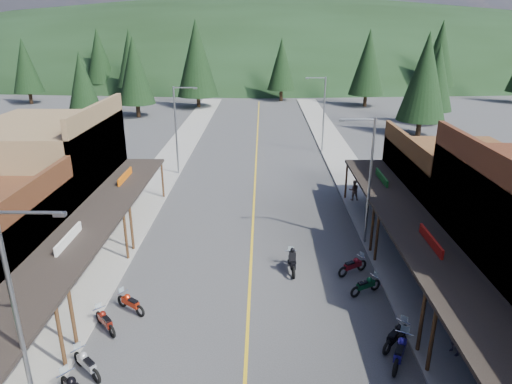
{
  "coord_description": "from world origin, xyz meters",
  "views": [
    {
      "loc": [
        0.63,
        -18.01,
        12.96
      ],
      "look_at": [
        0.24,
        9.19,
        3.0
      ],
      "focal_mm": 32.0,
      "sensor_mm": 36.0,
      "label": 1
    }
  ],
  "objects_px": {
    "pine_1": "(131,58)",
    "pine_11": "(425,77)",
    "streetlight_3": "(323,111)",
    "bike_east_7": "(396,335)",
    "streetlight_0": "(20,313)",
    "pine_0": "(25,66)",
    "pine_4": "(368,62)",
    "pine_3": "(282,64)",
    "pine_10": "(135,71)",
    "bike_west_8": "(130,302)",
    "rider_on_bike": "(292,262)",
    "streetlight_2": "(368,176)",
    "bike_west_6": "(86,363)",
    "streetlight_1": "(177,127)",
    "bike_east_8": "(366,285)",
    "bike_east_6": "(400,350)",
    "pine_8": "(82,85)",
    "pine_7": "(99,56)",
    "shop_east_3": "(455,189)",
    "pedestrian_east_a": "(457,335)",
    "bike_east_9": "(353,265)",
    "shop_west_3": "(50,173)",
    "pine_5": "(440,53)",
    "pedestrian_east_b": "(354,190)",
    "pine_2": "(197,58)",
    "bike_west_7": "(105,320)",
    "pine_9": "(437,77)"
  },
  "relations": [
    {
      "from": "pine_3",
      "to": "pine_11",
      "type": "xyz_separation_m",
      "value": [
        16.0,
        -28.0,
        0.7
      ]
    },
    {
      "from": "bike_west_7",
      "to": "pine_4",
      "type": "bearing_deg",
      "value": 26.47
    },
    {
      "from": "pine_11",
      "to": "rider_on_bike",
      "type": "xyz_separation_m",
      "value": [
        -17.69,
        -33.57,
        -6.55
      ]
    },
    {
      "from": "bike_east_9",
      "to": "shop_west_3",
      "type": "bearing_deg",
      "value": -142.5
    },
    {
      "from": "pine_1",
      "to": "bike_east_7",
      "type": "distance_m",
      "value": 78.25
    },
    {
      "from": "bike_east_8",
      "to": "pedestrian_east_a",
      "type": "xyz_separation_m",
      "value": [
        2.72,
        -4.66,
        0.49
      ]
    },
    {
      "from": "pine_1",
      "to": "pine_11",
      "type": "xyz_separation_m",
      "value": [
        44.0,
        -32.0,
        -0.05
      ]
    },
    {
      "from": "pine_1",
      "to": "pine_10",
      "type": "relative_size",
      "value": 1.08
    },
    {
      "from": "pine_2",
      "to": "bike_west_6",
      "type": "xyz_separation_m",
      "value": [
        3.78,
        -61.67,
        -7.44
      ]
    },
    {
      "from": "streetlight_2",
      "to": "pine_2",
      "type": "xyz_separation_m",
      "value": [
        -16.95,
        50.0,
        3.53
      ]
    },
    {
      "from": "pedestrian_east_b",
      "to": "pine_8",
      "type": "bearing_deg",
      "value": -40.78
    },
    {
      "from": "bike_west_6",
      "to": "bike_west_8",
      "type": "bearing_deg",
      "value": 34.13
    },
    {
      "from": "bike_east_7",
      "to": "rider_on_bike",
      "type": "xyz_separation_m",
      "value": [
        -4.05,
        6.24,
        0.06
      ]
    },
    {
      "from": "bike_west_7",
      "to": "bike_east_7",
      "type": "bearing_deg",
      "value": -45.76
    },
    {
      "from": "streetlight_3",
      "to": "bike_east_7",
      "type": "distance_m",
      "value": 32.05
    },
    {
      "from": "streetlight_3",
      "to": "pine_10",
      "type": "height_order",
      "value": "pine_10"
    },
    {
      "from": "streetlight_3",
      "to": "bike_east_9",
      "type": "height_order",
      "value": "streetlight_3"
    },
    {
      "from": "pine_4",
      "to": "bike_east_7",
      "type": "height_order",
      "value": "pine_4"
    },
    {
      "from": "pine_8",
      "to": "bike_east_6",
      "type": "relative_size",
      "value": 4.49
    },
    {
      "from": "pine_4",
      "to": "pine_7",
      "type": "distance_m",
      "value": 52.5
    },
    {
      "from": "pine_8",
      "to": "bike_east_9",
      "type": "relative_size",
      "value": 5.12
    },
    {
      "from": "pine_8",
      "to": "bike_west_6",
      "type": "height_order",
      "value": "pine_8"
    },
    {
      "from": "bike_east_8",
      "to": "pedestrian_east_a",
      "type": "relative_size",
      "value": 1.07
    },
    {
      "from": "pine_9",
      "to": "pine_5",
      "type": "bearing_deg",
      "value": 69.68
    },
    {
      "from": "pine_5",
      "to": "bike_east_8",
      "type": "bearing_deg",
      "value": -111.91
    },
    {
      "from": "pine_1",
      "to": "pedestrian_east_a",
      "type": "height_order",
      "value": "pine_1"
    },
    {
      "from": "pine_0",
      "to": "bike_west_6",
      "type": "relative_size",
      "value": 5.69
    },
    {
      "from": "streetlight_0",
      "to": "bike_east_8",
      "type": "distance_m",
      "value": 15.81
    },
    {
      "from": "bike_east_7",
      "to": "pine_5",
      "type": "bearing_deg",
      "value": 111.54
    },
    {
      "from": "rider_on_bike",
      "to": "pine_8",
      "type": "bearing_deg",
      "value": 120.71
    },
    {
      "from": "bike_east_6",
      "to": "pine_7",
      "type": "bearing_deg",
      "value": 142.51
    },
    {
      "from": "pine_4",
      "to": "bike_east_6",
      "type": "xyz_separation_m",
      "value": [
        -11.76,
        -62.86,
        -6.6
      ]
    },
    {
      "from": "streetlight_2",
      "to": "bike_west_6",
      "type": "height_order",
      "value": "streetlight_2"
    },
    {
      "from": "streetlight_1",
      "to": "pine_7",
      "type": "relative_size",
      "value": 0.64
    },
    {
      "from": "streetlight_0",
      "to": "pine_0",
      "type": "relative_size",
      "value": 0.73
    },
    {
      "from": "pine_4",
      "to": "pine_8",
      "type": "bearing_deg",
      "value": -153.43
    },
    {
      "from": "pedestrian_east_a",
      "to": "pine_5",
      "type": "bearing_deg",
      "value": 136.39
    },
    {
      "from": "streetlight_3",
      "to": "pine_4",
      "type": "bearing_deg",
      "value": 69.78
    },
    {
      "from": "shop_east_3",
      "to": "pine_1",
      "type": "xyz_separation_m",
      "value": [
        -37.75,
        58.7,
        4.7
      ]
    },
    {
      "from": "pine_2",
      "to": "pine_4",
      "type": "xyz_separation_m",
      "value": [
        28.0,
        2.0,
        -0.75
      ]
    },
    {
      "from": "pine_10",
      "to": "bike_west_8",
      "type": "height_order",
      "value": "pine_10"
    },
    {
      "from": "pine_10",
      "to": "rider_on_bike",
      "type": "relative_size",
      "value": 5.45
    },
    {
      "from": "bike_west_8",
      "to": "bike_east_6",
      "type": "height_order",
      "value": "bike_east_6"
    },
    {
      "from": "streetlight_3",
      "to": "pedestrian_east_a",
      "type": "height_order",
      "value": "streetlight_3"
    },
    {
      "from": "bike_west_6",
      "to": "pedestrian_east_b",
      "type": "relative_size",
      "value": 1.19
    },
    {
      "from": "pine_5",
      "to": "pedestrian_east_b",
      "type": "bearing_deg",
      "value": -114.85
    },
    {
      "from": "pine_1",
      "to": "pine_4",
      "type": "distance_m",
      "value": 43.17
    },
    {
      "from": "shop_west_3",
      "to": "streetlight_1",
      "type": "xyz_separation_m",
      "value": [
        6.83,
        10.7,
        0.94
      ]
    },
    {
      "from": "pine_5",
      "to": "bike_east_9",
      "type": "xyz_separation_m",
      "value": [
        -28.35,
        -67.75,
        -7.43
      ]
    },
    {
      "from": "streetlight_1",
      "to": "bike_east_8",
      "type": "height_order",
      "value": "streetlight_1"
    }
  ]
}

